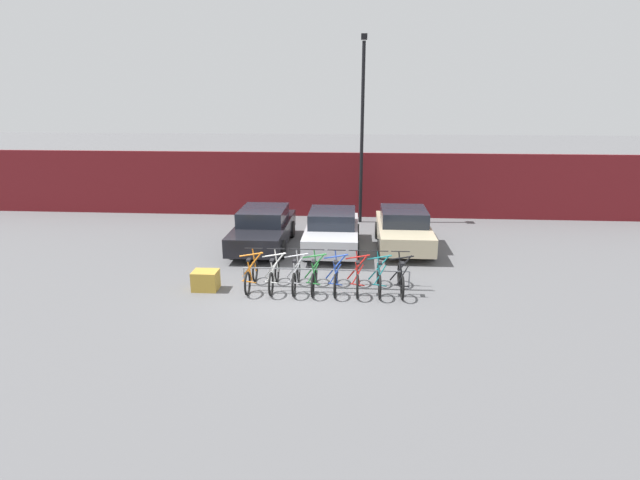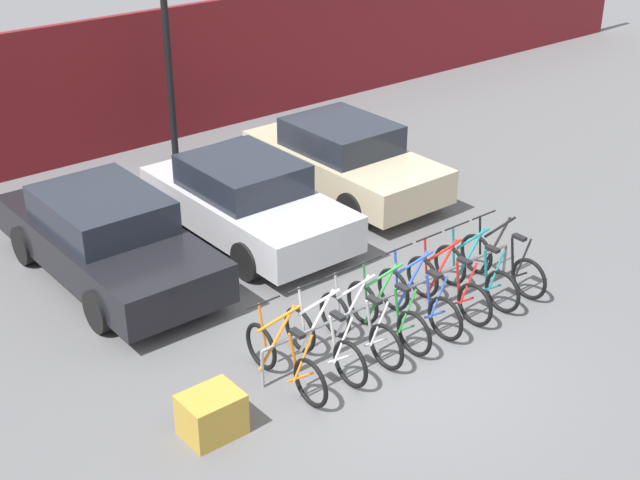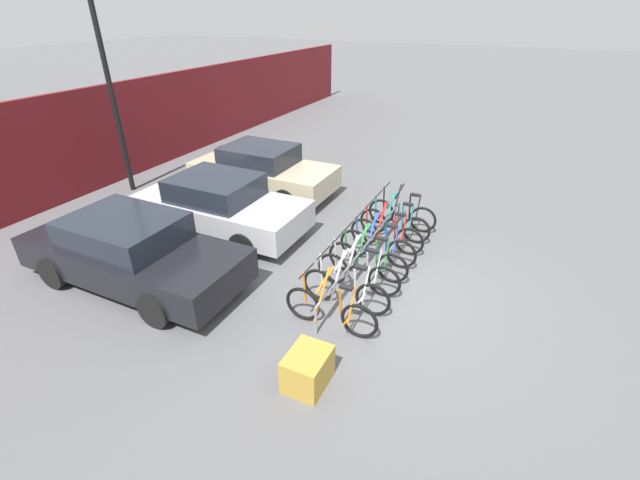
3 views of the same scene
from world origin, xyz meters
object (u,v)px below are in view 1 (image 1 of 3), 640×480
bicycle_orange (251,275)px  cargo_crate (206,280)px  bike_rack (326,271)px  bicycle_blue (336,277)px  bicycle_black (401,279)px  car_silver (332,231)px  bicycle_white (274,276)px  bicycle_red (357,278)px  bicycle_silver (296,276)px  bicycle_teal (379,278)px  bicycle_green (314,277)px  lamp_post (362,124)px  car_beige (403,229)px  car_black (263,228)px

bicycle_orange → cargo_crate: 1.28m
bike_rack → bicycle_blue: bicycle_blue is taller
bicycle_black → car_silver: (-2.10, 3.86, 0.31)m
bicycle_white → bicycle_red: bearing=-1.4°
bike_rack → bicycle_black: bicycle_black is taller
bicycle_silver → bicycle_black: size_ratio=1.00×
bicycle_teal → cargo_crate: bicycle_teal is taller
bicycle_green → bicycle_teal: bearing=0.2°
bicycle_white → lamp_post: lamp_post is taller
bicycle_green → bicycle_orange: bearing=-179.8°
lamp_post → car_beige: bearing=-67.6°
lamp_post → bicycle_silver: bearing=-103.0°
bicycle_white → bicycle_teal: 2.94m
bicycle_silver → lamp_post: bearing=75.0°
bicycle_orange → bicycle_silver: bearing=-2.8°
bike_rack → car_black: car_black is taller
car_silver → bicycle_teal: bearing=-68.9°
bicycle_black → car_silver: bearing=118.1°
bicycle_teal → car_black: 5.70m
bicycle_white → bicycle_blue: bearing=-1.4°
bicycle_red → car_silver: 3.98m
bike_rack → bicycle_teal: bicycle_teal is taller
bike_rack → car_silver: 3.72m
bicycle_red → bicycle_black: same height
bike_rack → bicycle_silver: (-0.82, -0.15, -0.12)m
bicycle_blue → car_beige: (2.24, 4.29, 0.31)m
bicycle_white → cargo_crate: bicycle_white is taller
cargo_crate → bicycle_orange: bearing=10.0°
bicycle_blue → car_silver: car_silver is taller
car_beige → lamp_post: size_ratio=0.55×
bike_rack → bicycle_white: 1.46m
bicycle_green → bicycle_teal: (1.81, 0.00, 0.00)m
car_silver → lamp_post: bearing=76.1°
bicycle_orange → bicycle_white: 0.65m
bicycle_silver → cargo_crate: bearing=-177.0°
bicycle_green → bicycle_red: (1.21, 0.00, 0.00)m
bike_rack → bicycle_white: bearing=-174.1°
bicycle_white → lamp_post: 9.16m
bicycle_blue → bicycle_teal: (1.20, 0.00, 0.00)m
lamp_post → bicycle_green: bearing=-99.4°
bicycle_teal → bicycle_silver: bearing=179.5°
bicycle_white → bicycle_red: (2.35, 0.00, 0.00)m
cargo_crate → bicycle_blue: bearing=3.5°
bicycle_blue → lamp_post: size_ratio=0.23×
bicycle_silver → bicycle_blue: same height
bicycle_red → car_beige: car_beige is taller
car_silver → lamp_post: 5.47m
car_black → car_silver: size_ratio=1.10×
bicycle_red → car_black: car_black is taller
bicycle_blue → lamp_post: 8.85m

